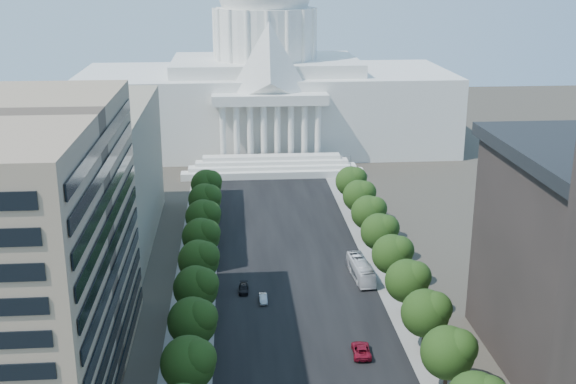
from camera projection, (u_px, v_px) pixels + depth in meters
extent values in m
cube|color=black|center=(288.00, 252.00, 152.53)|extent=(30.00, 260.00, 0.01)
cube|color=gray|center=(198.00, 254.00, 151.10)|extent=(8.00, 260.00, 0.02)
cube|color=gray|center=(377.00, 249.00, 153.96)|extent=(8.00, 260.00, 0.02)
cube|color=white|center=(266.00, 109.00, 239.14)|extent=(120.00, 50.00, 25.00)
cube|color=white|center=(265.00, 65.00, 234.79)|extent=(60.00, 40.00, 4.00)
cube|color=white|center=(270.00, 99.00, 211.06)|extent=(34.00, 8.00, 3.00)
cylinder|color=white|center=(265.00, 33.00, 231.79)|extent=(32.00, 32.00, 16.00)
cube|color=gray|center=(61.00, 175.00, 153.94)|extent=(38.00, 52.00, 30.00)
sphere|color=black|center=(188.00, 363.00, 97.97)|extent=(7.60, 7.60, 7.60)
sphere|color=black|center=(197.00, 358.00, 97.01)|extent=(5.32, 5.32, 5.32)
cylinder|color=#33261C|center=(194.00, 349.00, 110.79)|extent=(0.56, 0.56, 2.94)
sphere|color=black|center=(192.00, 322.00, 109.39)|extent=(7.60, 7.60, 7.60)
sphere|color=black|center=(201.00, 317.00, 108.42)|extent=(5.32, 5.32, 5.32)
cylinder|color=#33261C|center=(197.00, 313.00, 122.21)|extent=(0.56, 0.56, 2.94)
sphere|color=black|center=(196.00, 288.00, 120.80)|extent=(7.60, 7.60, 7.60)
sphere|color=black|center=(203.00, 283.00, 119.83)|extent=(5.32, 5.32, 5.32)
cylinder|color=#33261C|center=(199.00, 284.00, 133.62)|extent=(0.56, 0.56, 2.94)
sphere|color=black|center=(199.00, 260.00, 132.21)|extent=(7.60, 7.60, 7.60)
sphere|color=black|center=(205.00, 256.00, 131.25)|extent=(5.32, 5.32, 5.32)
cylinder|color=#33261C|center=(202.00, 259.00, 145.03)|extent=(0.56, 0.56, 2.94)
sphere|color=black|center=(201.00, 237.00, 143.62)|extent=(7.60, 7.60, 7.60)
sphere|color=black|center=(207.00, 233.00, 142.66)|extent=(5.32, 5.32, 5.32)
cylinder|color=#33261C|center=(204.00, 237.00, 156.44)|extent=(0.56, 0.56, 2.94)
sphere|color=black|center=(203.00, 217.00, 155.04)|extent=(7.60, 7.60, 7.60)
sphere|color=black|center=(209.00, 213.00, 154.07)|extent=(5.32, 5.32, 5.32)
cylinder|color=#33261C|center=(205.00, 219.00, 167.86)|extent=(0.56, 0.56, 2.94)
sphere|color=black|center=(205.00, 200.00, 166.45)|extent=(7.60, 7.60, 7.60)
sphere|color=black|center=(210.00, 196.00, 165.48)|extent=(5.32, 5.32, 5.32)
cylinder|color=#33261C|center=(207.00, 203.00, 179.27)|extent=(0.56, 0.56, 2.94)
sphere|color=black|center=(206.00, 185.00, 177.86)|extent=(7.60, 7.60, 7.60)
sphere|color=black|center=(211.00, 181.00, 176.90)|extent=(5.32, 5.32, 5.32)
cylinder|color=#33261C|center=(445.00, 382.00, 102.09)|extent=(0.56, 0.56, 2.94)
sphere|color=black|center=(447.00, 352.00, 100.68)|extent=(7.60, 7.60, 7.60)
sphere|color=black|center=(459.00, 348.00, 99.71)|extent=(5.32, 5.32, 5.32)
cylinder|color=#33261C|center=(423.00, 340.00, 113.50)|extent=(0.56, 0.56, 2.94)
sphere|color=black|center=(425.00, 313.00, 112.09)|extent=(7.60, 7.60, 7.60)
sphere|color=black|center=(435.00, 308.00, 111.13)|extent=(5.32, 5.32, 5.32)
cylinder|color=#33261C|center=(406.00, 306.00, 124.91)|extent=(0.56, 0.56, 2.94)
sphere|color=black|center=(407.00, 281.00, 123.50)|extent=(7.60, 7.60, 7.60)
sphere|color=black|center=(416.00, 276.00, 122.54)|extent=(5.32, 5.32, 5.32)
cylinder|color=#33261C|center=(391.00, 277.00, 136.32)|extent=(0.56, 0.56, 2.94)
sphere|color=black|center=(392.00, 254.00, 134.92)|extent=(7.60, 7.60, 7.60)
sphere|color=black|center=(400.00, 250.00, 133.95)|extent=(5.32, 5.32, 5.32)
cylinder|color=#33261C|center=(378.00, 253.00, 147.74)|extent=(0.56, 0.56, 2.94)
sphere|color=black|center=(379.00, 232.00, 146.33)|extent=(7.60, 7.60, 7.60)
sphere|color=black|center=(387.00, 228.00, 145.36)|extent=(5.32, 5.32, 5.32)
cylinder|color=#33261C|center=(367.00, 233.00, 159.15)|extent=(0.56, 0.56, 2.94)
sphere|color=black|center=(368.00, 213.00, 157.74)|extent=(7.60, 7.60, 7.60)
sphere|color=black|center=(375.00, 209.00, 156.78)|extent=(5.32, 5.32, 5.32)
cylinder|color=#33261C|center=(358.00, 215.00, 170.56)|extent=(0.56, 0.56, 2.94)
sphere|color=black|center=(359.00, 196.00, 169.15)|extent=(7.60, 7.60, 7.60)
sphere|color=black|center=(365.00, 192.00, 168.19)|extent=(5.32, 5.32, 5.32)
cylinder|color=#33261C|center=(350.00, 199.00, 181.98)|extent=(0.56, 0.56, 2.94)
sphere|color=black|center=(351.00, 181.00, 180.57)|extent=(7.60, 7.60, 7.60)
sphere|color=black|center=(356.00, 178.00, 179.60)|extent=(5.32, 5.32, 5.32)
cylinder|color=gray|center=(466.00, 366.00, 100.42)|extent=(0.18, 0.18, 9.00)
cylinder|color=gray|center=(460.00, 339.00, 99.04)|extent=(2.40, 0.14, 0.14)
sphere|color=gray|center=(452.00, 340.00, 98.98)|extent=(0.44, 0.44, 0.44)
cylinder|color=gray|center=(421.00, 289.00, 124.19)|extent=(0.18, 0.18, 9.00)
cylinder|color=gray|center=(415.00, 267.00, 122.81)|extent=(2.40, 0.14, 0.14)
sphere|color=gray|center=(409.00, 267.00, 122.76)|extent=(0.44, 0.44, 0.44)
cylinder|color=gray|center=(390.00, 237.00, 147.97)|extent=(0.18, 0.18, 9.00)
cylinder|color=gray|center=(385.00, 218.00, 146.59)|extent=(2.40, 0.14, 0.14)
sphere|color=gray|center=(380.00, 218.00, 146.54)|extent=(0.44, 0.44, 0.44)
cylinder|color=gray|center=(367.00, 200.00, 171.74)|extent=(0.18, 0.18, 9.00)
cylinder|color=gray|center=(363.00, 183.00, 170.37)|extent=(2.40, 0.14, 0.14)
sphere|color=gray|center=(358.00, 183.00, 170.31)|extent=(0.44, 0.44, 0.44)
cylinder|color=gray|center=(351.00, 171.00, 195.52)|extent=(0.18, 0.18, 9.00)
cylinder|color=gray|center=(347.00, 156.00, 194.14)|extent=(2.40, 0.14, 0.14)
sphere|color=gray|center=(343.00, 157.00, 194.09)|extent=(0.44, 0.44, 0.44)
imported|color=#9B9EA2|center=(263.00, 298.00, 129.52)|extent=(1.50, 3.98, 1.30)
imported|color=maroon|center=(361.00, 350.00, 111.84)|extent=(3.02, 6.00, 1.63)
imported|color=black|center=(244.00, 289.00, 133.46)|extent=(1.95, 4.45, 1.27)
imported|color=silver|center=(361.00, 270.00, 139.10)|extent=(3.73, 12.83, 3.53)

